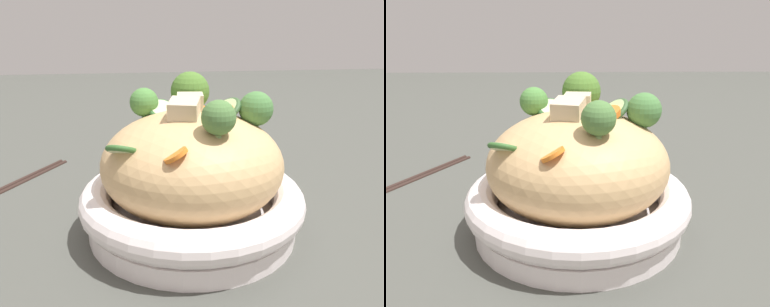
# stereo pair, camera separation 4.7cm
# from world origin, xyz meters

# --- Properties ---
(ground_plane) EXTENTS (3.00, 3.00, 0.00)m
(ground_plane) POSITION_xyz_m (0.00, 0.00, 0.00)
(ground_plane) COLOR #464842
(serving_bowl) EXTENTS (0.27, 0.27, 0.06)m
(serving_bowl) POSITION_xyz_m (0.00, 0.00, 0.03)
(serving_bowl) COLOR white
(serving_bowl) RESTS_ON ground_plane
(noodle_heap) EXTENTS (0.22, 0.22, 0.13)m
(noodle_heap) POSITION_xyz_m (-0.00, -0.00, 0.09)
(noodle_heap) COLOR tan
(noodle_heap) RESTS_ON serving_bowl
(broccoli_florets) EXTENTS (0.18, 0.18, 0.06)m
(broccoli_florets) POSITION_xyz_m (-0.02, -0.03, 0.15)
(broccoli_florets) COLOR #95B669
(broccoli_florets) RESTS_ON serving_bowl
(carrot_coins) EXTENTS (0.13, 0.20, 0.04)m
(carrot_coins) POSITION_xyz_m (-0.03, -0.02, 0.13)
(carrot_coins) COLOR orange
(carrot_coins) RESTS_ON serving_bowl
(zucchini_slices) EXTENTS (0.17, 0.16, 0.05)m
(zucchini_slices) POSITION_xyz_m (0.01, -0.02, 0.14)
(zucchini_slices) COLOR #C3E298
(zucchini_slices) RESTS_ON serving_bowl
(chicken_chunks) EXTENTS (0.05, 0.07, 0.03)m
(chicken_chunks) POSITION_xyz_m (0.01, -0.00, 0.15)
(chicken_chunks) COLOR beige
(chicken_chunks) RESTS_ON serving_bowl
(soy_sauce_bottle) EXTENTS (0.05, 0.05, 0.13)m
(soy_sauce_bottle) POSITION_xyz_m (-0.03, -0.26, 0.05)
(soy_sauce_bottle) COLOR black
(soy_sauce_bottle) RESTS_ON ground_plane
(chopsticks_pair) EXTENTS (0.12, 0.19, 0.01)m
(chopsticks_pair) POSITION_xyz_m (0.26, -0.18, 0.00)
(chopsticks_pair) COLOR black
(chopsticks_pair) RESTS_ON ground_plane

